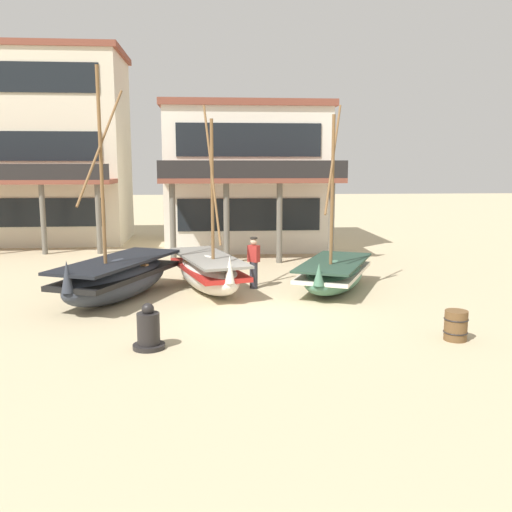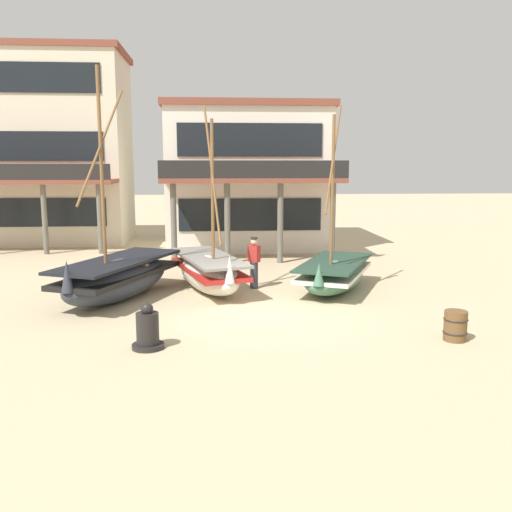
% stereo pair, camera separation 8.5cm
% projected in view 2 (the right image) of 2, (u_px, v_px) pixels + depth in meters
% --- Properties ---
extents(ground_plane, '(120.00, 120.00, 0.00)m').
position_uv_depth(ground_plane, '(259.00, 312.00, 15.33)').
color(ground_plane, tan).
extents(fishing_boat_near_left, '(3.32, 4.55, 5.84)m').
position_uv_depth(fishing_boat_near_left, '(334.00, 274.00, 17.90)').
color(fishing_boat_near_left, '#427056').
rests_on(fishing_boat_near_left, ground).
extents(fishing_boat_centre_large, '(2.68, 4.69, 5.82)m').
position_uv_depth(fishing_boat_centre_large, '(209.00, 271.00, 17.85)').
color(fishing_boat_centre_large, silver).
rests_on(fishing_boat_centre_large, ground).
extents(fishing_boat_far_right, '(3.49, 5.16, 6.69)m').
position_uv_depth(fishing_boat_far_right, '(118.00, 277.00, 16.68)').
color(fishing_boat_far_right, '#2D333D').
rests_on(fishing_boat_far_right, ground).
extents(fisherman_by_hull, '(0.42, 0.40, 1.68)m').
position_uv_depth(fisherman_by_hull, '(254.00, 263.00, 18.16)').
color(fisherman_by_hull, '#33333D').
rests_on(fisherman_by_hull, ground).
extents(capstan_winch, '(0.71, 0.71, 1.03)m').
position_uv_depth(capstan_winch, '(148.00, 330.00, 12.26)').
color(capstan_winch, black).
rests_on(capstan_winch, ground).
extents(wooden_barrel, '(0.56, 0.56, 0.70)m').
position_uv_depth(wooden_barrel, '(455.00, 326.00, 12.82)').
color(wooden_barrel, brown).
rests_on(wooden_barrel, ground).
extents(harbor_building_main, '(7.85, 9.63, 6.83)m').
position_uv_depth(harbor_building_main, '(246.00, 176.00, 27.85)').
color(harbor_building_main, silver).
rests_on(harbor_building_main, ground).
extents(harbor_building_annex, '(8.85, 7.49, 9.70)m').
position_uv_depth(harbor_building_annex, '(42.00, 148.00, 28.73)').
color(harbor_building_annex, beige).
rests_on(harbor_building_annex, ground).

